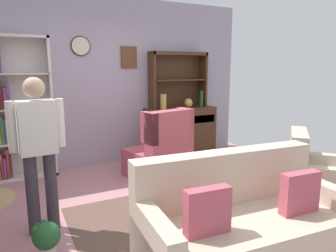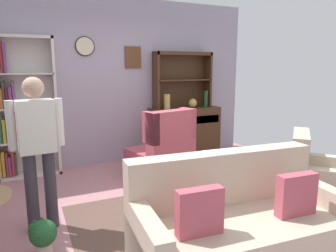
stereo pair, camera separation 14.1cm
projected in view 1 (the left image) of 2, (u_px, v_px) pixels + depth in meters
The scene contains 16 objects.
ground_plane at pixel (168, 208), 3.72m from camera, with size 5.40×4.60×0.02m, color #B27A7F.
wall_back at pixel (112, 82), 5.33m from camera, with size 5.00×0.09×2.80m.
area_rug at pixel (196, 214), 3.55m from camera, with size 2.70×1.68×0.01m, color brown.
bookshelf at pixel (14, 110), 4.55m from camera, with size 0.90×0.30×2.10m.
sideboard at pixel (180, 130), 5.79m from camera, with size 1.30×0.45×0.92m.
sideboard_hutch at pixel (178, 72), 5.69m from camera, with size 1.10×0.26×1.00m.
vase_tall at pixel (163, 102), 5.45m from camera, with size 0.11×0.11×0.27m, color tan.
vase_round at pixel (188, 103), 5.70m from camera, with size 0.15×0.15×0.17m, color tan.
bottle_wine at pixel (201, 99), 5.78m from camera, with size 0.07×0.07×0.31m, color #194223.
couch_floral at pixel (242, 225), 2.69m from camera, with size 1.86×0.98×0.90m.
armchair_floral at pixel (318, 180), 3.81m from camera, with size 1.08×1.08×0.88m.
wingback_chair at pixel (161, 153), 4.67m from camera, with size 0.95×0.97×1.05m.
potted_plant_small at pixel (46, 237), 2.71m from camera, with size 0.24×0.24×0.33m.
person_reading at pixel (38, 145), 3.03m from camera, with size 0.52×0.23×1.56m.
coffee_table at pixel (184, 185), 3.48m from camera, with size 0.80×0.50×0.42m.
book_stack at pixel (188, 178), 3.38m from camera, with size 0.20×0.13×0.09m.
Camera 1 is at (-1.58, -3.10, 1.65)m, focal length 33.35 mm.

